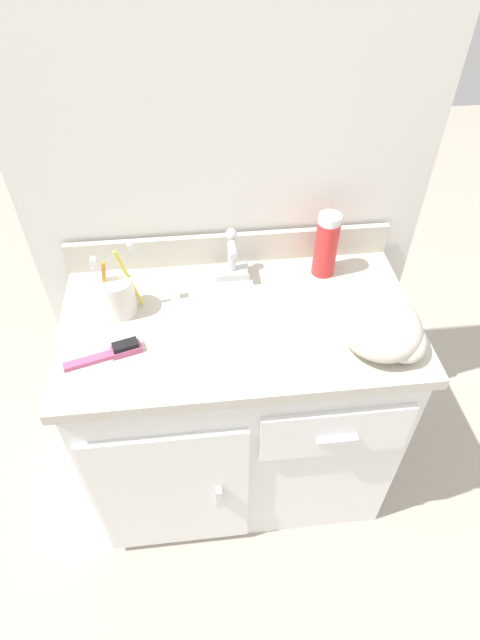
% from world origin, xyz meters
% --- Properties ---
extents(ground_plane, '(6.00, 6.00, 0.00)m').
position_xyz_m(ground_plane, '(0.00, 0.00, 0.00)').
color(ground_plane, '#ADA393').
extents(wall_back, '(1.05, 0.08, 2.20)m').
position_xyz_m(wall_back, '(0.00, 0.29, 1.10)').
color(wall_back, silver).
rests_on(wall_back, ground_plane).
extents(vanity, '(0.87, 0.50, 0.75)m').
position_xyz_m(vanity, '(-0.00, -0.00, 0.39)').
color(vanity, white).
rests_on(vanity, ground_plane).
extents(backsplash, '(0.87, 0.02, 0.09)m').
position_xyz_m(backsplash, '(0.00, 0.23, 0.79)').
color(backsplash, beige).
rests_on(backsplash, vanity).
extents(sink_faucet, '(0.09, 0.09, 0.14)m').
position_xyz_m(sink_faucet, '(0.00, 0.17, 0.80)').
color(sink_faucet, silver).
rests_on(sink_faucet, vanity).
extents(toothbrush_cup, '(0.11, 0.08, 0.19)m').
position_xyz_m(toothbrush_cup, '(-0.29, 0.06, 0.80)').
color(toothbrush_cup, white).
rests_on(toothbrush_cup, vanity).
extents(shaving_cream_can, '(0.06, 0.06, 0.18)m').
position_xyz_m(shaving_cream_can, '(0.24, 0.16, 0.84)').
color(shaving_cream_can, red).
rests_on(shaving_cream_can, vanity).
extents(hairbrush, '(0.18, 0.07, 0.03)m').
position_xyz_m(hairbrush, '(-0.29, -0.09, 0.76)').
color(hairbrush, '#C1517F').
rests_on(hairbrush, vanity).
extents(hand_towel, '(0.20, 0.21, 0.10)m').
position_xyz_m(hand_towel, '(0.32, -0.11, 0.80)').
color(hand_towel, beige).
rests_on(hand_towel, vanity).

